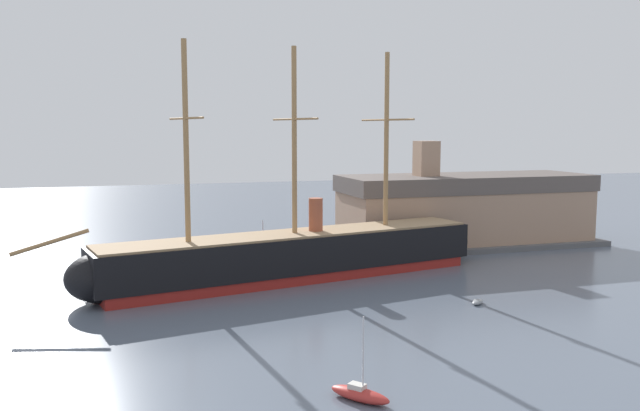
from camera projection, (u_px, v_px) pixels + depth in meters
name	position (u px, v px, depth m)	size (l,w,h in m)	color
tall_ship	(295.00, 255.00, 81.59)	(58.30, 17.33, 28.32)	maroon
sailboat_near_centre	(360.00, 394.00, 45.42)	(3.91, 4.48, 5.99)	#B22D28
dinghy_alongside_stern	(477.00, 302.00, 70.33)	(2.16, 2.06, 0.49)	gray
sailboat_distant_centre	(261.00, 261.00, 90.65)	(4.87, 2.07, 6.14)	gold
dockside_warehouse_right	(465.00, 210.00, 105.49)	(43.13, 16.13, 16.63)	#565659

